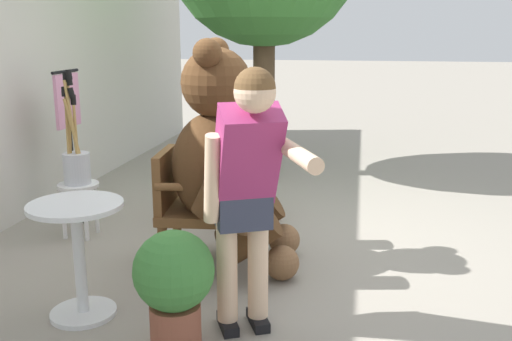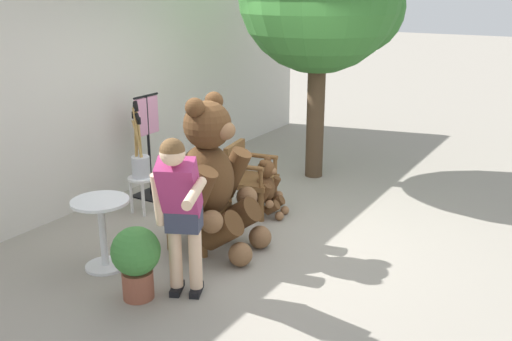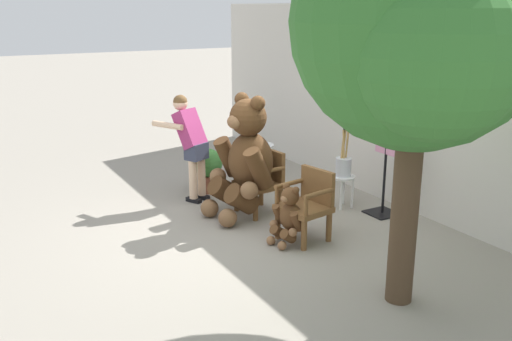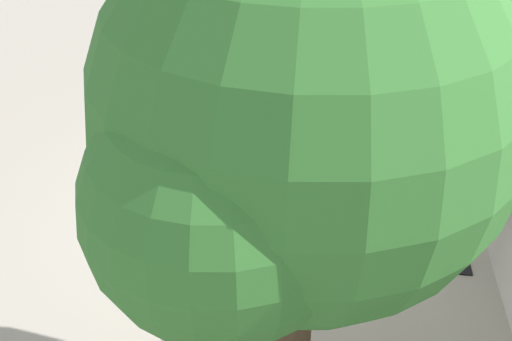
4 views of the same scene
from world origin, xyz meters
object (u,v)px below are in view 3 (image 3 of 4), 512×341
wooden_chair_right (307,203)px  teddy_bear_large (245,158)px  person_visitor (190,139)px  patio_tree (422,28)px  round_side_table (256,162)px  potted_plant (208,167)px  white_stool (343,183)px  brush_bucket (344,161)px  wooden_chair_left (262,180)px  teddy_bear_small (289,215)px  clothing_display_stand (385,163)px

wooden_chair_right → teddy_bear_large: 1.17m
person_visitor → patio_tree: size_ratio=0.41×
round_side_table → potted_plant: bearing=-110.9°
white_stool → round_side_table: (-1.30, -0.68, 0.09)m
wooden_chair_right → patio_tree: size_ratio=0.23×
round_side_table → potted_plant: (-0.26, -0.68, -0.05)m
white_stool → teddy_bear_large: bearing=-105.7°
brush_bucket → white_stool: bearing=-47.4°
wooden_chair_right → white_stool: 1.30m
teddy_bear_large → white_stool: (0.38, 1.36, -0.46)m
wooden_chair_left → potted_plant: (-1.17, -0.27, -0.07)m
teddy_bear_large → brush_bucket: teddy_bear_large is taller
wooden_chair_right → white_stool: bearing=122.9°
round_side_table → patio_tree: patio_tree is taller
teddy_bear_small → round_side_table: bearing=161.2°
teddy_bear_small → wooden_chair_left: bearing=165.9°
brush_bucket → patio_tree: (2.50, -1.23, 1.90)m
white_stool → brush_bucket: 0.32m
wooden_chair_right → white_stool: size_ratio=1.87×
clothing_display_stand → teddy_bear_large: bearing=-117.8°
person_visitor → clothing_display_stand: bearing=47.5°
person_visitor → wooden_chair_left: bearing=33.3°
wooden_chair_right → patio_tree: patio_tree is taller
round_side_table → clothing_display_stand: (1.80, 0.99, 0.27)m
wooden_chair_left → patio_tree: (2.90, -0.14, 2.11)m
wooden_chair_left → wooden_chair_right: 1.10m
patio_tree → clothing_display_stand: bearing=142.5°
wooden_chair_right → person_visitor: size_ratio=0.56×
white_stool → brush_bucket: bearing=132.6°
patio_tree → potted_plant: 4.61m
wooden_chair_left → patio_tree: size_ratio=0.23×
teddy_bear_large → wooden_chair_left: bearing=93.1°
wooden_chair_right → round_side_table: size_ratio=1.19×
patio_tree → potted_plant: patio_tree is taller
teddy_bear_large → clothing_display_stand: (0.88, 1.67, -0.09)m
wooden_chair_right → teddy_bear_small: size_ratio=1.18×
wooden_chair_right → person_visitor: person_visitor is taller
teddy_bear_small → round_side_table: size_ratio=1.01×
wooden_chair_left → brush_bucket: size_ratio=0.91×
wooden_chair_left → potted_plant: bearing=-166.8°
wooden_chair_left → potted_plant: size_ratio=1.26×
brush_bucket → patio_tree: bearing=-26.2°
teddy_bear_large → patio_tree: size_ratio=0.44×
teddy_bear_large → round_side_table: teddy_bear_large is taller
potted_plant → brush_bucket: bearing=41.1°
round_side_table → patio_tree: (3.81, -0.55, 2.13)m
teddy_bear_small → patio_tree: 2.85m
patio_tree → round_side_table: bearing=171.8°
teddy_bear_small → clothing_display_stand: clothing_display_stand is taller
teddy_bear_large → potted_plant: (-1.18, -0.00, -0.42)m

